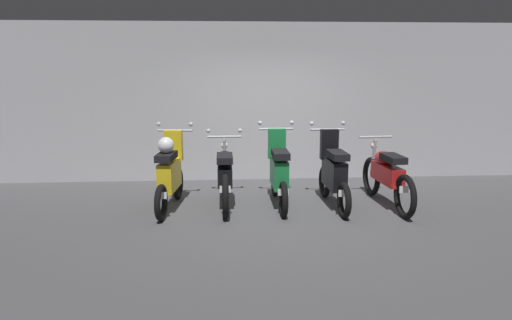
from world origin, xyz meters
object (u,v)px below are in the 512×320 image
(motorbike_slot_3, at_px, (333,173))
(motorbike_slot_4, at_px, (387,175))
(motorbike_slot_2, at_px, (279,172))
(motorbike_slot_1, at_px, (225,175))
(motorbike_slot_0, at_px, (170,173))

(motorbike_slot_3, xyz_separation_m, motorbike_slot_4, (0.84, -0.01, -0.04))
(motorbike_slot_2, relative_size, motorbike_slot_3, 1.00)
(motorbike_slot_1, height_order, motorbike_slot_4, motorbike_slot_1)
(motorbike_slot_2, bearing_deg, motorbike_slot_0, -177.32)
(motorbike_slot_0, bearing_deg, motorbike_slot_1, 9.11)
(motorbike_slot_2, xyz_separation_m, motorbike_slot_3, (0.84, -0.12, 0.00))
(motorbike_slot_1, relative_size, motorbike_slot_2, 1.16)
(motorbike_slot_0, height_order, motorbike_slot_3, same)
(motorbike_slot_1, height_order, motorbike_slot_2, motorbike_slot_2)
(motorbike_slot_4, bearing_deg, motorbike_slot_3, 179.11)
(motorbike_slot_2, distance_m, motorbike_slot_3, 0.85)
(motorbike_slot_0, height_order, motorbike_slot_2, same)
(motorbike_slot_2, bearing_deg, motorbike_slot_4, -4.59)
(motorbike_slot_2, height_order, motorbike_slot_4, motorbike_slot_2)
(motorbike_slot_3, distance_m, motorbike_slot_4, 0.84)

